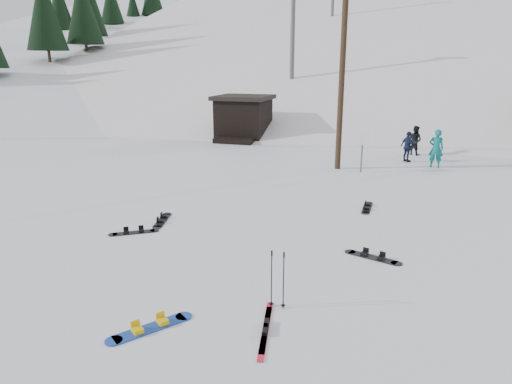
% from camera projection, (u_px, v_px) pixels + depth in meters
% --- Properties ---
extents(ground, '(200.00, 200.00, 0.00)m').
position_uv_depth(ground, '(136.00, 313.00, 8.90)').
color(ground, white).
rests_on(ground, ground).
extents(ski_slope, '(60.00, 85.24, 65.97)m').
position_uv_depth(ski_slope, '(359.00, 189.00, 62.64)').
color(ski_slope, white).
rests_on(ski_slope, ground).
extents(ridge_left, '(47.54, 95.03, 58.38)m').
position_uv_depth(ridge_left, '(104.00, 175.00, 66.36)').
color(ridge_left, white).
rests_on(ridge_left, ground).
extents(treeline_left, '(20.00, 64.00, 10.00)m').
position_uv_depth(treeline_left, '(69.00, 103.00, 55.45)').
color(treeline_left, black).
rests_on(treeline_left, ground).
extents(treeline_crest, '(50.00, 6.00, 10.00)m').
position_uv_depth(treeline_crest, '(378.00, 89.00, 87.82)').
color(treeline_crest, black).
rests_on(treeline_crest, ski_slope).
extents(utility_pole, '(2.00, 0.26, 9.00)m').
position_uv_depth(utility_pole, '(342.00, 64.00, 19.89)').
color(utility_pole, '#3A2819').
rests_on(utility_pole, ground).
extents(trail_sign, '(0.50, 0.09, 1.85)m').
position_uv_depth(trail_sign, '(362.00, 144.00, 20.11)').
color(trail_sign, '#595B60').
rests_on(trail_sign, ground).
extents(lift_hut, '(3.40, 4.10, 2.75)m').
position_uv_depth(lift_hut, '(243.00, 117.00, 29.19)').
color(lift_hut, black).
rests_on(lift_hut, ground).
extents(lift_tower_near, '(2.20, 0.36, 8.00)m').
position_uv_depth(lift_tower_near, '(293.00, 21.00, 35.45)').
color(lift_tower_near, '#595B60').
rests_on(lift_tower_near, ski_slope).
extents(hero_snowboard, '(1.13, 1.41, 0.12)m').
position_uv_depth(hero_snowboard, '(150.00, 327.00, 8.37)').
color(hero_snowboard, blue).
rests_on(hero_snowboard, ground).
extents(hero_skis, '(0.47, 1.91, 0.10)m').
position_uv_depth(hero_skis, '(266.00, 328.00, 8.34)').
color(hero_skis, red).
rests_on(hero_skis, ground).
extents(ski_poles, '(0.33, 0.09, 1.20)m').
position_uv_depth(ski_poles, '(278.00, 279.00, 8.96)').
color(ski_poles, black).
rests_on(ski_poles, ground).
extents(board_scatter_a, '(1.23, 0.91, 0.10)m').
position_uv_depth(board_scatter_a, '(134.00, 232.00, 13.11)').
color(board_scatter_a, black).
rests_on(board_scatter_a, ground).
extents(board_scatter_b, '(0.59, 1.48, 0.11)m').
position_uv_depth(board_scatter_b, '(162.00, 220.00, 14.12)').
color(board_scatter_b, black).
rests_on(board_scatter_b, ground).
extents(board_scatter_d, '(1.44, 0.66, 0.10)m').
position_uv_depth(board_scatter_d, '(373.00, 257.00, 11.43)').
color(board_scatter_d, black).
rests_on(board_scatter_d, ground).
extents(board_scatter_f, '(0.30, 1.46, 0.10)m').
position_uv_depth(board_scatter_f, '(367.00, 207.00, 15.35)').
color(board_scatter_f, black).
rests_on(board_scatter_f, ground).
extents(skier_teal, '(0.66, 0.43, 1.79)m').
position_uv_depth(skier_teal, '(436.00, 148.00, 21.17)').
color(skier_teal, '#0B716E').
rests_on(skier_teal, ground).
extents(skier_dark, '(0.95, 0.90, 1.54)m').
position_uv_depth(skier_dark, '(415.00, 140.00, 24.16)').
color(skier_dark, black).
rests_on(skier_dark, ground).
extents(skier_navy, '(0.88, 0.89, 1.51)m').
position_uv_depth(skier_navy, '(408.00, 147.00, 22.40)').
color(skier_navy, '#161E37').
rests_on(skier_navy, ground).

